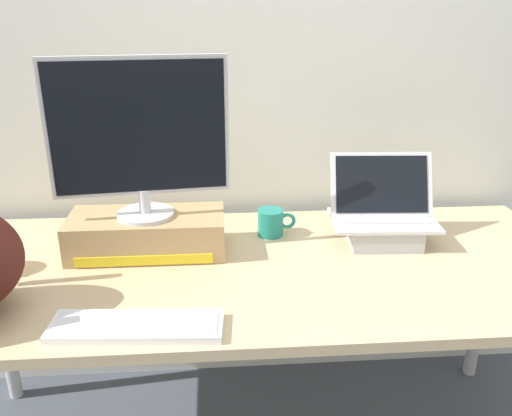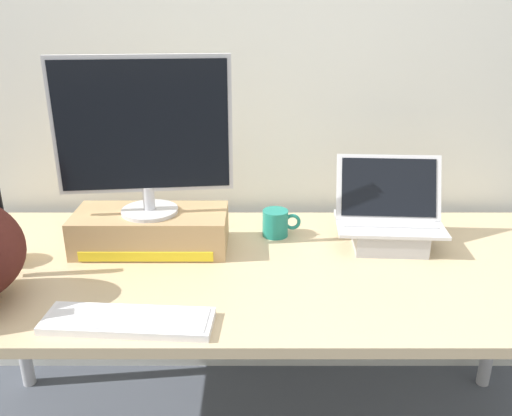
{
  "view_description": "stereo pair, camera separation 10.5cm",
  "coord_description": "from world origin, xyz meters",
  "px_view_note": "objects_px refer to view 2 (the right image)",
  "views": [
    {
      "loc": [
        -0.11,
        -1.41,
        1.47
      ],
      "look_at": [
        0.0,
        0.0,
        0.91
      ],
      "focal_mm": 37.19,
      "sensor_mm": 36.0,
      "label": 1
    },
    {
      "loc": [
        -0.0,
        -1.41,
        1.47
      ],
      "look_at": [
        0.0,
        0.0,
        0.91
      ],
      "focal_mm": 37.19,
      "sensor_mm": 36.0,
      "label": 2
    }
  ],
  "objects_px": {
    "desktop_monitor": "(144,134)",
    "external_keyboard": "(128,321)",
    "plush_toy": "(2,246)",
    "toner_box_yellow": "(151,230)",
    "open_laptop": "(388,227)",
    "coffee_mug": "(276,223)"
  },
  "relations": [
    {
      "from": "desktop_monitor",
      "to": "external_keyboard",
      "type": "distance_m",
      "value": 0.56
    },
    {
      "from": "external_keyboard",
      "to": "toner_box_yellow",
      "type": "bearing_deg",
      "value": 96.62
    },
    {
      "from": "external_keyboard",
      "to": "plush_toy",
      "type": "xyz_separation_m",
      "value": [
        -0.45,
        0.33,
        0.04
      ]
    },
    {
      "from": "open_laptop",
      "to": "external_keyboard",
      "type": "distance_m",
      "value": 0.87
    },
    {
      "from": "open_laptop",
      "to": "coffee_mug",
      "type": "bearing_deg",
      "value": 172.83
    },
    {
      "from": "toner_box_yellow",
      "to": "open_laptop",
      "type": "height_order",
      "value": "open_laptop"
    },
    {
      "from": "external_keyboard",
      "to": "plush_toy",
      "type": "bearing_deg",
      "value": 147.36
    },
    {
      "from": "desktop_monitor",
      "to": "external_keyboard",
      "type": "relative_size",
      "value": 1.24
    },
    {
      "from": "open_laptop",
      "to": "plush_toy",
      "type": "xyz_separation_m",
      "value": [
        -1.18,
        -0.13,
        -0.01
      ]
    },
    {
      "from": "coffee_mug",
      "to": "toner_box_yellow",
      "type": "bearing_deg",
      "value": -166.6
    },
    {
      "from": "desktop_monitor",
      "to": "external_keyboard",
      "type": "xyz_separation_m",
      "value": [
        0.02,
        -0.43,
        -0.36
      ]
    },
    {
      "from": "external_keyboard",
      "to": "plush_toy",
      "type": "relative_size",
      "value": 3.91
    },
    {
      "from": "plush_toy",
      "to": "external_keyboard",
      "type": "bearing_deg",
      "value": -36.57
    },
    {
      "from": "desktop_monitor",
      "to": "toner_box_yellow",
      "type": "bearing_deg",
      "value": 92.13
    },
    {
      "from": "toner_box_yellow",
      "to": "open_laptop",
      "type": "relative_size",
      "value": 1.38
    },
    {
      "from": "desktop_monitor",
      "to": "coffee_mug",
      "type": "xyz_separation_m",
      "value": [
        0.4,
        0.1,
        -0.33
      ]
    },
    {
      "from": "toner_box_yellow",
      "to": "open_laptop",
      "type": "bearing_deg",
      "value": 2.14
    },
    {
      "from": "open_laptop",
      "to": "external_keyboard",
      "type": "bearing_deg",
      "value": -144.42
    },
    {
      "from": "desktop_monitor",
      "to": "external_keyboard",
      "type": "height_order",
      "value": "desktop_monitor"
    },
    {
      "from": "external_keyboard",
      "to": "coffee_mug",
      "type": "relative_size",
      "value": 3.29
    },
    {
      "from": "external_keyboard",
      "to": "plush_toy",
      "type": "distance_m",
      "value": 0.56
    },
    {
      "from": "desktop_monitor",
      "to": "coffee_mug",
      "type": "relative_size",
      "value": 4.08
    }
  ]
}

